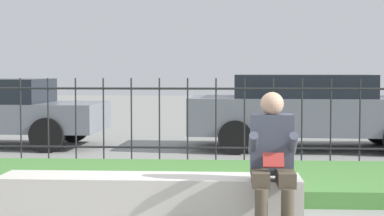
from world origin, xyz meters
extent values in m
cube|color=beige|center=(-0.33, 0.00, 0.23)|extent=(2.83, 0.54, 0.45)
cylinder|color=#4C4233|center=(0.69, -0.61, 0.27)|extent=(0.11, 0.11, 0.36)
cube|color=#4C4233|center=(0.69, -0.40, 0.51)|extent=(0.15, 0.42, 0.13)
cylinder|color=#4C4233|center=(0.91, -0.61, 0.27)|extent=(0.11, 0.11, 0.36)
cube|color=#4C4233|center=(0.91, -0.40, 0.51)|extent=(0.15, 0.42, 0.13)
cube|color=#424756|center=(0.80, -0.19, 0.78)|extent=(0.38, 0.24, 0.54)
sphere|color=tan|center=(0.80, -0.21, 1.15)|extent=(0.21, 0.21, 0.21)
cylinder|color=#424756|center=(0.63, -0.35, 0.80)|extent=(0.08, 0.29, 0.24)
cylinder|color=#424756|center=(0.97, -0.35, 0.80)|extent=(0.08, 0.29, 0.24)
cube|color=#B2332D|center=(0.80, -0.45, 0.67)|extent=(0.18, 0.09, 0.13)
cube|color=#4C893D|center=(0.00, 1.87, 0.09)|extent=(8.90, 2.34, 0.18)
cylinder|color=#232326|center=(0.00, 3.73, 0.26)|extent=(6.90, 0.03, 0.03)
cylinder|color=#232326|center=(0.00, 3.73, 1.17)|extent=(6.90, 0.03, 0.03)
cylinder|color=#232326|center=(-2.80, 3.73, 0.66)|extent=(0.02, 0.02, 1.32)
cylinder|color=#232326|center=(-2.37, 3.73, 0.66)|extent=(0.02, 0.02, 1.32)
cylinder|color=#232326|center=(-1.94, 3.73, 0.66)|extent=(0.02, 0.02, 1.32)
cylinder|color=#232326|center=(-1.51, 3.73, 0.66)|extent=(0.02, 0.02, 1.32)
cylinder|color=#232326|center=(-1.08, 3.73, 0.66)|extent=(0.02, 0.02, 1.32)
cylinder|color=#232326|center=(-0.65, 3.73, 0.66)|extent=(0.02, 0.02, 1.32)
cylinder|color=#232326|center=(-0.22, 3.73, 0.66)|extent=(0.02, 0.02, 1.32)
cylinder|color=#232326|center=(0.22, 3.73, 0.66)|extent=(0.02, 0.02, 1.32)
cylinder|color=#232326|center=(0.65, 3.73, 0.66)|extent=(0.02, 0.02, 1.32)
cylinder|color=#232326|center=(1.08, 3.73, 0.66)|extent=(0.02, 0.02, 1.32)
cylinder|color=#232326|center=(1.51, 3.73, 0.66)|extent=(0.02, 0.02, 1.32)
cylinder|color=#232326|center=(1.94, 3.73, 0.66)|extent=(0.02, 0.02, 1.32)
cylinder|color=#232326|center=(2.37, 3.73, 0.66)|extent=(0.02, 0.02, 1.32)
cylinder|color=black|center=(-2.77, 5.04, 0.31)|extent=(0.62, 0.22, 0.62)
cylinder|color=black|center=(-2.71, 6.71, 0.31)|extent=(0.62, 0.22, 0.62)
cube|color=slate|center=(1.93, 5.84, 0.62)|extent=(4.52, 2.00, 0.66)
cube|color=black|center=(1.75, 5.85, 1.16)|extent=(2.51, 1.70, 0.41)
cylinder|color=black|center=(3.35, 6.69, 0.29)|extent=(0.60, 0.22, 0.59)
cylinder|color=black|center=(0.52, 4.99, 0.29)|extent=(0.60, 0.22, 0.59)
cylinder|color=black|center=(0.58, 6.79, 0.29)|extent=(0.60, 0.22, 0.59)
camera|label=1|loc=(0.43, -5.96, 1.45)|focal=60.00mm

